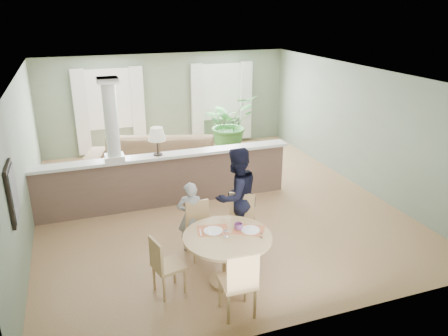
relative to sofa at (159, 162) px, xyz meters
name	(u,v)px	position (x,y,z in m)	size (l,w,h in m)	color
ground	(211,202)	(0.81, -1.49, -0.49)	(8.00, 8.00, 0.00)	tan
room_shell	(200,112)	(0.78, -0.87, 1.32)	(7.02, 8.02, 2.71)	gray
pony_wall	(162,173)	(-0.18, -1.29, 0.21)	(5.32, 0.38, 2.70)	brown
sofa	(159,162)	(0.00, 0.00, 0.00)	(3.37, 1.32, 0.98)	olive
houseplant	(229,123)	(2.38, 1.71, 0.30)	(1.43, 1.24, 1.58)	#2F6B2A
dining_table	(228,245)	(0.17, -4.29, 0.14)	(1.31, 1.31, 0.89)	tan
chair_far_boy	(199,226)	(0.00, -3.38, 0.02)	(0.43, 0.43, 0.93)	tan
chair_far_man	(240,221)	(0.67, -3.49, 0.06)	(0.63, 0.63, 1.00)	tan
chair_near	(239,281)	(0.04, -5.08, 0.06)	(0.47, 0.47, 1.01)	tan
chair_side	(164,264)	(-0.79, -4.26, 0.01)	(0.50, 0.50, 0.91)	tan
child_person	(191,217)	(-0.10, -3.20, 0.13)	(0.45, 0.30, 1.24)	#97979C
man_person	(236,196)	(0.72, -3.20, 0.38)	(0.84, 0.66, 1.74)	black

